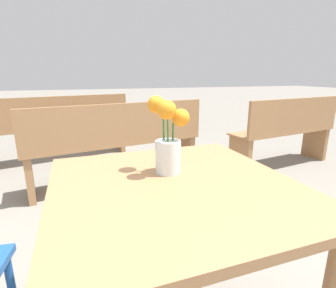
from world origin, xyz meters
The scene contains 5 objects.
table_front centered at (0.00, 0.00, 0.64)m, with size 0.83×0.84×0.76m.
flower_vase centered at (0.01, 0.10, 0.87)m, with size 0.14×0.14×0.28m.
bench_near centered at (0.06, 1.79, 0.47)m, with size 1.82×0.66×0.85m.
bench_middle centered at (-0.61, 2.84, 0.47)m, with size 1.92×0.74×0.85m.
bench_far centered at (2.07, 1.69, 0.45)m, with size 1.48×0.57×0.85m.
Camera 1 is at (-0.29, -0.78, 1.12)m, focal length 28.00 mm.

